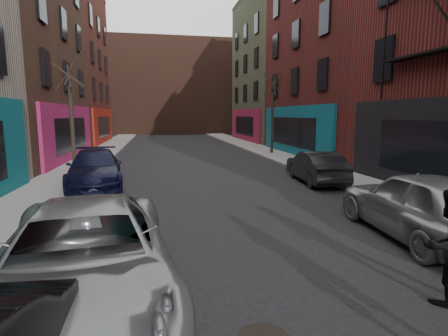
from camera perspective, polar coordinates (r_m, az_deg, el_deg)
name	(u,v)px	position (r m, az deg, el deg)	size (l,w,h in m)	color
sidewalk_left	(107,149)	(30.93, -18.58, 2.98)	(2.50, 84.00, 0.13)	gray
sidewalk_right	(251,146)	(31.75, 4.41, 3.55)	(2.50, 84.00, 0.13)	gray
building_far	(169,88)	(56.70, -8.93, 12.74)	(40.00, 10.00, 14.00)	#47281E
tree_left_far	(71,105)	(18.97, -23.74, 9.42)	(2.00, 2.00, 6.50)	black
tree_right_far	(273,106)	(25.88, 7.93, 10.01)	(2.00, 2.00, 6.80)	black
parked_left_far	(85,257)	(5.82, -21.81, -13.39)	(2.57, 5.57, 1.55)	gray
parked_left_end	(95,168)	(15.18, -20.30, -0.05)	(2.06, 5.06, 1.47)	black
parked_right_far	(422,205)	(9.39, 29.58, -5.21)	(1.96, 4.87, 1.66)	gray
parked_right_end	(316,167)	(15.53, 14.74, 0.19)	(1.44, 4.14, 1.36)	black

